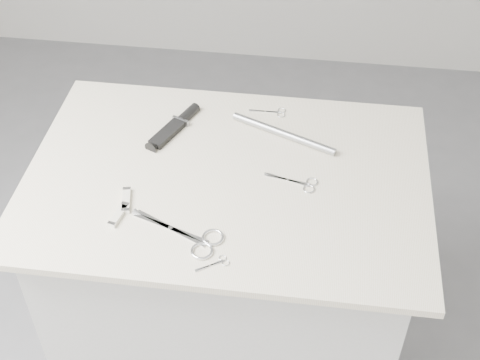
# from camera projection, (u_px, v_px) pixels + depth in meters

# --- Properties ---
(plinth) EXTENTS (0.90, 0.60, 0.90)m
(plinth) POSITION_uv_depth(u_px,v_px,m) (229.00, 293.00, 1.97)
(plinth) COLOR silver
(plinth) RESTS_ON ground
(display_board) EXTENTS (1.00, 0.70, 0.02)m
(display_board) POSITION_uv_depth(u_px,v_px,m) (227.00, 179.00, 1.66)
(display_board) COLOR beige
(display_board) RESTS_ON plinth
(large_shears) EXTENTS (0.22, 0.14, 0.01)m
(large_shears) POSITION_uv_depth(u_px,v_px,m) (194.00, 238.00, 1.50)
(large_shears) COLOR white
(large_shears) RESTS_ON display_board
(embroidery_scissors_a) EXTENTS (0.13, 0.06, 0.00)m
(embroidery_scissors_a) POSITION_uv_depth(u_px,v_px,m) (301.00, 183.00, 1.63)
(embroidery_scissors_a) COLOR white
(embroidery_scissors_a) RESTS_ON display_board
(embroidery_scissors_b) EXTENTS (0.10, 0.04, 0.00)m
(embroidery_scissors_b) POSITION_uv_depth(u_px,v_px,m) (274.00, 112.00, 1.84)
(embroidery_scissors_b) COLOR white
(embroidery_scissors_b) RESTS_ON display_board
(tiny_scissors) EXTENTS (0.07, 0.06, 0.00)m
(tiny_scissors) POSITION_uv_depth(u_px,v_px,m) (216.00, 263.00, 1.45)
(tiny_scissors) COLOR white
(tiny_scissors) RESTS_ON display_board
(sheathed_knife) EXTENTS (0.10, 0.19, 0.02)m
(sheathed_knife) POSITION_uv_depth(u_px,v_px,m) (177.00, 125.00, 1.79)
(sheathed_knife) COLOR black
(sheathed_knife) RESTS_ON display_board
(pocket_knife_a) EXTENTS (0.03, 0.08, 0.01)m
(pocket_knife_a) POSITION_uv_depth(u_px,v_px,m) (126.00, 200.00, 1.58)
(pocket_knife_a) COLOR silver
(pocket_knife_a) RESTS_ON display_board
(pocket_knife_b) EXTENTS (0.03, 0.08, 0.01)m
(pocket_knife_b) POSITION_uv_depth(u_px,v_px,m) (119.00, 215.00, 1.55)
(pocket_knife_b) COLOR silver
(pocket_knife_b) RESTS_ON display_board
(metal_rail) EXTENTS (0.28, 0.14, 0.02)m
(metal_rail) POSITION_uv_depth(u_px,v_px,m) (283.00, 134.00, 1.76)
(metal_rail) COLOR #9A9DA3
(metal_rail) RESTS_ON display_board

